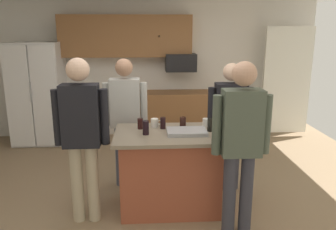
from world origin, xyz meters
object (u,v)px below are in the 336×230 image
object	(u,v)px
person_elder_center	(125,114)
glass_stout_tall	(163,123)
kitchen_island	(170,170)
person_host_foreground	(241,138)
mug_ceramic_white	(206,123)
tumbler_amber	(146,128)
glass_pilsner	(140,124)
glass_short_whisky	(183,122)
microwave_over_range	(181,62)
person_guest_by_door	(230,119)
refrigerator	(38,94)
person_guest_left	(82,130)
glass_dark_ale	(211,125)
serving_tray	(187,132)
mug_blue_stoneware	(155,123)

from	to	relation	value
person_elder_center	glass_stout_tall	bearing A→B (deg)	4.72
kitchen_island	person_host_foreground	size ratio (longest dim) A/B	0.70
mug_ceramic_white	tumbler_amber	bearing A→B (deg)	-160.59
mug_ceramic_white	glass_pilsner	bearing A→B (deg)	-177.77
glass_short_whisky	mug_ceramic_white	bearing A→B (deg)	2.12
microwave_over_range	person_guest_by_door	size ratio (longest dim) A/B	0.34
microwave_over_range	person_elder_center	distance (m)	2.26
refrigerator	person_host_foreground	distance (m)	4.24
glass_short_whisky	person_elder_center	bearing A→B (deg)	147.10
microwave_over_range	glass_stout_tall	xyz separation A→B (m)	(-0.44, -2.49, -0.46)
kitchen_island	person_elder_center	size ratio (longest dim) A/B	0.73
person_guest_left	mug_ceramic_white	bearing A→B (deg)	3.59
person_elder_center	mug_ceramic_white	size ratio (longest dim) A/B	13.37
microwave_over_range	kitchen_island	xyz separation A→B (m)	(-0.38, -2.66, -0.98)
glass_dark_ale	serving_tray	xyz separation A→B (m)	(-0.28, -0.07, -0.06)
microwave_over_range	tumbler_amber	distance (m)	2.82
serving_tray	glass_stout_tall	bearing A→B (deg)	140.79
mug_blue_stoneware	refrigerator	bearing A→B (deg)	131.80
glass_short_whisky	mug_blue_stoneware	size ratio (longest dim) A/B	0.96
refrigerator	person_host_foreground	size ratio (longest dim) A/B	1.04
kitchen_island	serving_tray	world-z (taller)	serving_tray
glass_dark_ale	glass_stout_tall	size ratio (longest dim) A/B	1.14
person_guest_left	glass_pilsner	xyz separation A→B (m)	(0.60, 0.39, -0.05)
tumbler_amber	person_host_foreground	bearing A→B (deg)	-29.23
microwave_over_range	serving_tray	distance (m)	2.75
glass_pilsner	glass_short_whisky	xyz separation A→B (m)	(0.50, 0.02, 0.00)
kitchen_island	person_host_foreground	bearing A→B (deg)	-40.99
tumbler_amber	mug_ceramic_white	xyz separation A→B (m)	(0.71, 0.25, -0.03)
person_elder_center	person_host_foreground	xyz separation A→B (m)	(1.18, -1.21, 0.05)
glass_short_whisky	mug_blue_stoneware	world-z (taller)	glass_short_whisky
mug_ceramic_white	mug_blue_stoneware	world-z (taller)	mug_ceramic_white
refrigerator	kitchen_island	xyz separation A→B (m)	(2.22, -2.54, -0.45)
person_guest_by_door	mug_blue_stoneware	world-z (taller)	person_guest_by_door
person_guest_left	refrigerator	bearing A→B (deg)	101.78
refrigerator	glass_stout_tall	xyz separation A→B (m)	(2.16, -2.37, 0.07)
person_host_foreground	glass_pilsner	size ratio (longest dim) A/B	14.13
kitchen_island	person_guest_left	xyz separation A→B (m)	(-0.93, -0.22, 0.57)
person_guest_by_door	mug_ceramic_white	bearing A→B (deg)	6.33
glass_pilsner	serving_tray	bearing A→B (deg)	-22.00
kitchen_island	serving_tray	distance (m)	0.51
glass_stout_tall	mug_blue_stoneware	xyz separation A→B (m)	(-0.09, 0.07, -0.02)
glass_short_whisky	mug_blue_stoneware	bearing A→B (deg)	171.97
person_elder_center	mug_ceramic_white	xyz separation A→B (m)	(0.98, -0.44, -0.01)
person_host_foreground	glass_dark_ale	distance (m)	0.63
tumbler_amber	mug_ceramic_white	size ratio (longest dim) A/B	1.24
person_guest_by_door	mug_blue_stoneware	xyz separation A→B (m)	(-0.95, -0.21, 0.02)
microwave_over_range	glass_stout_tall	size ratio (longest dim) A/B	4.18
mug_ceramic_white	glass_stout_tall	size ratio (longest dim) A/B	0.95
refrigerator	mug_blue_stoneware	distance (m)	3.09
person_guest_by_door	tumbler_amber	world-z (taller)	person_guest_by_door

